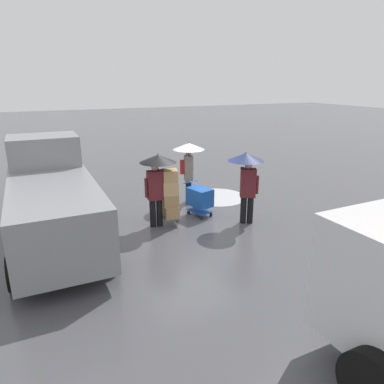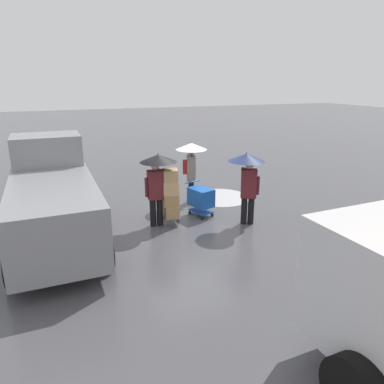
{
  "view_description": "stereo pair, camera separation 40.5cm",
  "coord_description": "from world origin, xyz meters",
  "px_view_note": "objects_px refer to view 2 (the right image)",
  "views": [
    {
      "loc": [
        3.92,
        9.16,
        4.08
      ],
      "look_at": [
        0.04,
        0.39,
        1.05
      ],
      "focal_mm": 33.23,
      "sensor_mm": 36.0,
      "label": 1
    },
    {
      "loc": [
        3.55,
        9.32,
        4.08
      ],
      "look_at": [
        0.04,
        0.39,
        1.05
      ],
      "focal_mm": 33.23,
      "sensor_mm": 36.0,
      "label": 2
    }
  ],
  "objects_px": {
    "shopping_cart_vendor": "(201,198)",
    "cargo_van_parked_right": "(53,199)",
    "pedestrian_white_side": "(157,173)",
    "hand_dolly_boxes": "(171,195)",
    "pedestrian_pink_side": "(191,159)",
    "pedestrian_black_side": "(247,172)"
  },
  "relations": [
    {
      "from": "shopping_cart_vendor",
      "to": "cargo_van_parked_right",
      "type": "bearing_deg",
      "value": 5.0
    },
    {
      "from": "pedestrian_white_side",
      "to": "hand_dolly_boxes",
      "type": "bearing_deg",
      "value": 179.43
    },
    {
      "from": "pedestrian_pink_side",
      "to": "hand_dolly_boxes",
      "type": "bearing_deg",
      "value": 50.65
    },
    {
      "from": "hand_dolly_boxes",
      "to": "pedestrian_pink_side",
      "type": "relative_size",
      "value": 0.77
    },
    {
      "from": "shopping_cart_vendor",
      "to": "pedestrian_white_side",
      "type": "xyz_separation_m",
      "value": [
        1.47,
        0.28,
        1.02
      ]
    },
    {
      "from": "cargo_van_parked_right",
      "to": "hand_dolly_boxes",
      "type": "xyz_separation_m",
      "value": [
        -3.18,
        -0.09,
        -0.3
      ]
    },
    {
      "from": "cargo_van_parked_right",
      "to": "pedestrian_pink_side",
      "type": "height_order",
      "value": "cargo_van_parked_right"
    },
    {
      "from": "pedestrian_black_side",
      "to": "pedestrian_white_side",
      "type": "relative_size",
      "value": 1.0
    },
    {
      "from": "hand_dolly_boxes",
      "to": "pedestrian_black_side",
      "type": "bearing_deg",
      "value": 158.21
    },
    {
      "from": "hand_dolly_boxes",
      "to": "pedestrian_white_side",
      "type": "height_order",
      "value": "pedestrian_white_side"
    },
    {
      "from": "shopping_cart_vendor",
      "to": "pedestrian_black_side",
      "type": "relative_size",
      "value": 0.47
    },
    {
      "from": "shopping_cart_vendor",
      "to": "hand_dolly_boxes",
      "type": "xyz_separation_m",
      "value": [
        1.08,
        0.28,
        0.31
      ]
    },
    {
      "from": "cargo_van_parked_right",
      "to": "pedestrian_black_side",
      "type": "height_order",
      "value": "cargo_van_parked_right"
    },
    {
      "from": "shopping_cart_vendor",
      "to": "pedestrian_white_side",
      "type": "distance_m",
      "value": 1.81
    },
    {
      "from": "cargo_van_parked_right",
      "to": "pedestrian_black_side",
      "type": "xyz_separation_m",
      "value": [
        -5.23,
        0.73,
        0.39
      ]
    },
    {
      "from": "shopping_cart_vendor",
      "to": "hand_dolly_boxes",
      "type": "bearing_deg",
      "value": 14.68
    },
    {
      "from": "shopping_cart_vendor",
      "to": "pedestrian_pink_side",
      "type": "height_order",
      "value": "pedestrian_pink_side"
    },
    {
      "from": "cargo_van_parked_right",
      "to": "pedestrian_black_side",
      "type": "bearing_deg",
      "value": 172.08
    },
    {
      "from": "pedestrian_black_side",
      "to": "pedestrian_pink_side",
      "type": "bearing_deg",
      "value": -69.79
    },
    {
      "from": "shopping_cart_vendor",
      "to": "pedestrian_pink_side",
      "type": "xyz_separation_m",
      "value": [
        -0.13,
        -1.19,
        1.0
      ]
    },
    {
      "from": "shopping_cart_vendor",
      "to": "pedestrian_white_side",
      "type": "relative_size",
      "value": 0.47
    },
    {
      "from": "cargo_van_parked_right",
      "to": "pedestrian_pink_side",
      "type": "xyz_separation_m",
      "value": [
        -4.38,
        -1.56,
        0.39
      ]
    }
  ]
}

